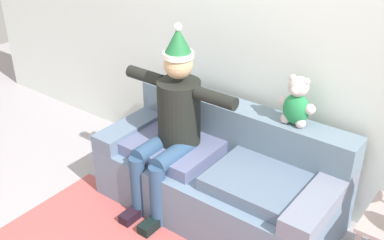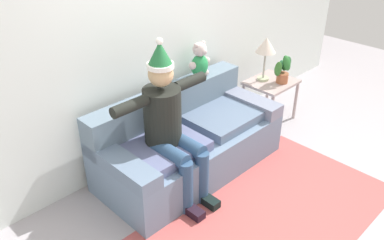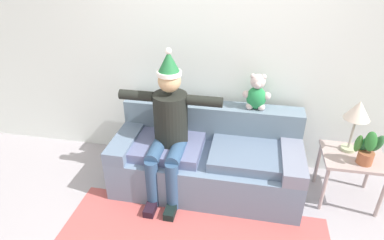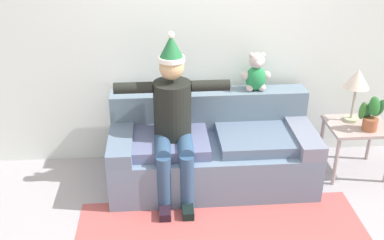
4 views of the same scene
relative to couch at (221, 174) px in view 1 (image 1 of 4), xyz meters
name	(u,v)px [view 1 (image 1 of 4)]	position (x,y,z in m)	size (l,w,h in m)	color
back_wall	(263,33)	(0.00, 0.52, 1.03)	(7.00, 0.10, 2.70)	silver
couch	(221,174)	(0.00, 0.00, 0.00)	(1.91, 0.88, 0.81)	slate
person_seated	(172,120)	(-0.37, -0.16, 0.44)	(1.02, 0.77, 1.51)	black
teddy_bear	(297,103)	(0.45, 0.27, 0.66)	(0.29, 0.17, 0.38)	#258647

